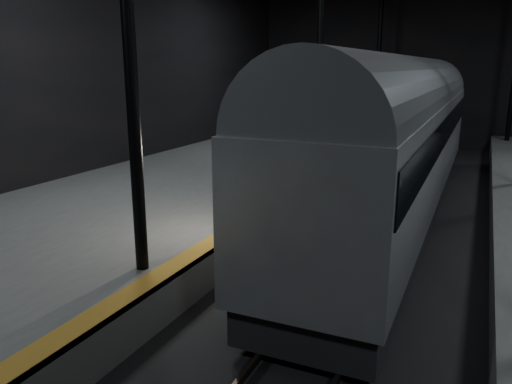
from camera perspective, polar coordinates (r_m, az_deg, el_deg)
The scene contains 6 objects.
ground at distance 13.27m, azimuth 11.92°, elevation -8.99°, with size 44.00×44.00×0.00m, color black.
platform_left at distance 16.27m, azimuth -14.68°, elevation -2.92°, with size 9.00×43.80×1.00m, color #4F4F4C.
tactile_strip at distance 13.91m, azimuth -1.03°, elevation -3.17°, with size 0.50×43.80×0.01m, color #8E5F19.
track at distance 13.25m, azimuth 11.94°, elevation -8.72°, with size 2.40×43.00×0.24m.
train at distance 17.26m, azimuth 16.13°, elevation 6.43°, with size 3.00×20.06×5.36m.
woman at distance 15.26m, azimuth -0.46°, elevation 1.36°, with size 0.56×0.37×1.53m, color #937F5A.
Camera 1 is at (2.48, -11.98, 5.16)m, focal length 35.00 mm.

